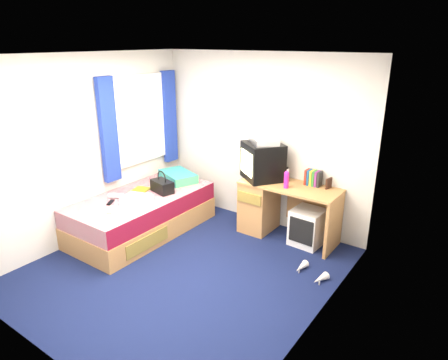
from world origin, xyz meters
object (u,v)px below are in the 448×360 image
Objects in this scene: pillow at (178,176)px; white_heels at (310,273)px; vcr at (264,140)px; desk at (271,205)px; magazine at (140,190)px; crt_tv at (262,161)px; water_bottle at (116,196)px; aerosol_can at (287,175)px; colour_swatch_fan at (110,210)px; pink_water_bottle at (286,180)px; remote_control at (111,202)px; storage_cube at (307,227)px; towel at (137,200)px; handbag at (162,186)px; bed at (142,214)px; picture_frame at (329,183)px.

white_heels is (2.37, -0.44, -0.56)m from pillow.
desk is at bearing 41.41° from vcr.
magazine reaches higher than white_heels.
crt_tv is 3.37× the size of water_bottle.
pillow is 2.92× the size of water_bottle.
magazine is (-1.58, -0.91, 0.14)m from desk.
aerosol_can is 1.35m from white_heels.
colour_swatch_fan is (0.24, -0.30, -0.03)m from water_bottle.
white_heels is (1.08, -0.71, -0.96)m from crt_tv.
water_bottle is (-1.48, -1.29, -0.42)m from crt_tv.
pink_water_bottle is 1.25× the size of remote_control.
magazine is at bearing -154.30° from storage_cube.
pink_water_bottle is 2.28m from remote_control.
pillow is at bearing -169.69° from storage_cube.
magazine is at bearing 132.44° from towel.
pink_water_bottle is 2.04m from magazine.
pillow is 2.47m from white_heels.
handbag is 1.85× the size of water_bottle.
magazine is at bearing -175.40° from white_heels.
magazine reaches higher than colour_swatch_fan.
towel reaches higher than remote_control.
storage_cube is at bearing 33.77° from crt_tv.
handbag is at bearing -149.38° from desk.
bed is 2.24m from storage_cube.
water_bottle reaches higher than bed.
pink_water_bottle is 1.00× the size of water_bottle.
pink_water_bottle is (1.71, 0.90, 0.58)m from bed.
picture_frame is (0.72, 0.17, 0.41)m from desk.
vcr is (0.00, 0.00, 0.29)m from crt_tv.
pillow reaches higher than water_bottle.
water_bottle is 0.39m from colour_swatch_fan.
picture_frame reaches higher than colour_swatch_fan.
colour_swatch_fan is 0.23m from remote_control.
pillow is at bearing 169.52° from white_heels.
picture_frame is 0.76× the size of aerosol_can.
remote_control is (-0.12, -1.17, -0.05)m from pillow.
bed is 9.96× the size of pink_water_bottle.
handbag is (-2.02, -0.93, -0.19)m from picture_frame.
pillow is at bearing -131.88° from crt_tv.
picture_frame is at bearing 35.72° from towel.
pillow is at bearing 54.16° from remote_control.
colour_swatch_fan is (-1.24, -1.60, -0.74)m from vcr.
bed is at bearing -172.41° from white_heels.
aerosol_can is 2.33m from remote_control.
bed is at bearing -145.50° from aerosol_can.
picture_frame is at bearing 33.12° from pink_water_bottle.
aerosol_can is 0.50× the size of handbag.
handbag is at bearing -110.05° from crt_tv.
water_bottle is at bearing -108.60° from handbag.
vcr is 1.56× the size of magazine.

